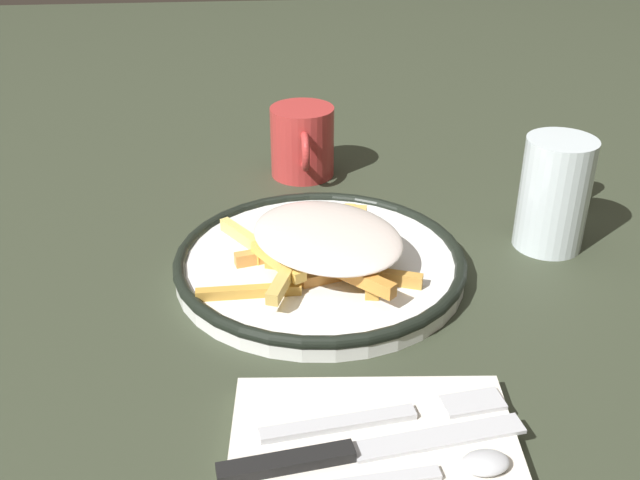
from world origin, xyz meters
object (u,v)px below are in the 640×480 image
Objects in this scene: fork at (386,416)px; coffee_mug at (306,142)px; spoon at (436,471)px; plate at (320,263)px; napkin at (375,459)px; water_glass at (554,194)px; knife at (348,452)px; salt_shaker at (571,172)px; fries_heap at (322,241)px.

coffee_mug is (-0.45, -0.02, 0.03)m from fork.
plate is at bearing -169.84° from spoon.
water_glass reaches higher than napkin.
napkin is at bearing 1.16° from coffee_mug.
salt_shaker reaches higher than knife.
spoon is at bearing 10.16° from plate.
fork is 1.16× the size of spoon.
coffee_mug is at bearing -175.00° from spoon.
coffee_mug is (-0.24, 0.00, 0.03)m from plate.
water_glass is at bearing 140.54° from fork.
knife is 0.49m from salt_shaker.
water_glass reaches higher than plate.
knife is (0.03, -0.03, 0.00)m from fork.
napkin is 0.04m from spoon.
fries_heap is at bearing -0.82° from coffee_mug.
coffee_mug is at bearing 179.18° from fries_heap.
spoon is at bearing 67.68° from knife.
fries_heap is 0.24m from water_glass.
fries_heap is 0.27m from spoon.
fries_heap is 0.24m from coffee_mug.
coffee_mug reaches higher than spoon.
plate reaches higher than knife.
salt_shaker is at bearing 148.23° from water_glass.
coffee_mug reaches higher than fork.
coffee_mug is at bearing 178.95° from knife.
fork is (0.22, 0.03, 0.00)m from plate.
spoon is 1.47× the size of coffee_mug.
fork is 0.44m from salt_shaker.
napkin is 0.47m from salt_shaker.
fork is 1.70× the size of coffee_mug.
napkin is at bearing -37.95° from water_glass.
fork is at bearing 6.80° from fries_heap.
napkin is 1.87× the size of coffee_mug.
water_glass is (-0.04, 0.24, 0.05)m from plate.
coffee_mug is (-0.49, 0.01, 0.03)m from knife.
plate is at bearing -171.23° from fries_heap.
water_glass is at bearing 142.05° from napkin.
spoon is at bearing 10.20° from fries_heap.
salt_shaker is at bearing 115.11° from fries_heap.
water_glass reaches higher than fork.
napkin is at bearing -22.19° from fork.
water_glass reaches higher than fries_heap.
salt_shaker is at bearing 143.51° from napkin.
water_glass is 1.10× the size of coffee_mug.
coffee_mug is 0.31m from salt_shaker.
plate is 1.32× the size of knife.
spoon is 2.09× the size of salt_shaker.
fries_heap is 0.25m from knife.
knife is at bearing -1.28° from fries_heap.
napkin is 1.69× the size of water_glass.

